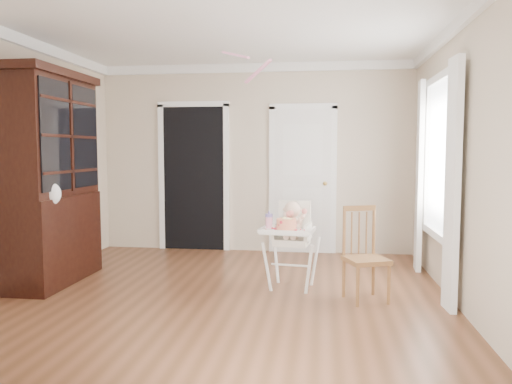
# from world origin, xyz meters

# --- Properties ---
(floor) EXTENTS (5.00, 5.00, 0.00)m
(floor) POSITION_xyz_m (0.00, 0.00, 0.00)
(floor) COLOR #56341D
(floor) RESTS_ON ground
(ceiling) EXTENTS (5.00, 5.00, 0.00)m
(ceiling) POSITION_xyz_m (0.00, 0.00, 2.70)
(ceiling) COLOR white
(ceiling) RESTS_ON wall_back
(wall_back) EXTENTS (4.50, 0.00, 4.50)m
(wall_back) POSITION_xyz_m (0.00, 2.50, 1.35)
(wall_back) COLOR beige
(wall_back) RESTS_ON floor
(wall_left) EXTENTS (0.00, 5.00, 5.00)m
(wall_left) POSITION_xyz_m (-2.25, 0.00, 1.35)
(wall_left) COLOR beige
(wall_left) RESTS_ON floor
(wall_right) EXTENTS (0.00, 5.00, 5.00)m
(wall_right) POSITION_xyz_m (2.25, 0.00, 1.35)
(wall_right) COLOR beige
(wall_right) RESTS_ON floor
(crown_molding) EXTENTS (4.50, 5.00, 0.12)m
(crown_molding) POSITION_xyz_m (0.00, 0.00, 2.64)
(crown_molding) COLOR white
(crown_molding) RESTS_ON ceiling
(doorway) EXTENTS (1.06, 0.05, 2.22)m
(doorway) POSITION_xyz_m (-0.90, 2.48, 1.11)
(doorway) COLOR black
(doorway) RESTS_ON wall_back
(closet_door) EXTENTS (0.96, 0.09, 2.13)m
(closet_door) POSITION_xyz_m (0.70, 2.48, 1.02)
(closet_door) COLOR white
(closet_door) RESTS_ON wall_back
(window_right) EXTENTS (0.13, 1.84, 2.30)m
(window_right) POSITION_xyz_m (2.18, 0.80, 1.29)
(window_right) COLOR white
(window_right) RESTS_ON wall_right
(high_chair) EXTENTS (0.62, 0.74, 0.95)m
(high_chair) POSITION_xyz_m (0.66, 0.56, 0.58)
(high_chair) COLOR white
(high_chair) RESTS_ON floor
(baby) EXTENTS (0.27, 0.22, 0.41)m
(baby) POSITION_xyz_m (0.67, 0.58, 0.72)
(baby) COLOR beige
(baby) RESTS_ON high_chair
(cake) EXTENTS (0.26, 0.26, 0.12)m
(cake) POSITION_xyz_m (0.62, 0.35, 0.72)
(cake) COLOR silver
(cake) RESTS_ON high_chair
(sippy_cup) EXTENTS (0.08, 0.08, 0.19)m
(sippy_cup) POSITION_xyz_m (0.43, 0.45, 0.74)
(sippy_cup) COLOR pink
(sippy_cup) RESTS_ON high_chair
(china_cabinet) EXTENTS (0.61, 1.38, 2.33)m
(china_cabinet) POSITION_xyz_m (-1.99, 0.46, 1.17)
(china_cabinet) COLOR black
(china_cabinet) RESTS_ON floor
(dining_chair) EXTENTS (0.48, 0.48, 0.92)m
(dining_chair) POSITION_xyz_m (1.40, 0.24, 0.43)
(dining_chair) COLOR brown
(dining_chair) RESTS_ON floor
(streamer) EXTENTS (0.34, 0.39, 0.15)m
(streamer) POSITION_xyz_m (0.11, 0.27, 2.41)
(streamer) COLOR pink
(streamer) RESTS_ON ceiling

